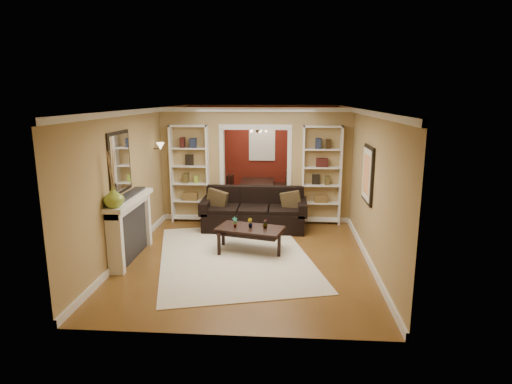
# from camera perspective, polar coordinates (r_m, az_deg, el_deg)

# --- Properties ---
(floor) EXTENTS (8.00, 8.00, 0.00)m
(floor) POSITION_cam_1_polar(r_m,az_deg,el_deg) (9.33, -0.58, -5.77)
(floor) COLOR brown
(floor) RESTS_ON ground
(ceiling) EXTENTS (8.00, 8.00, 0.00)m
(ceiling) POSITION_cam_1_polar(r_m,az_deg,el_deg) (8.86, -0.62, 11.05)
(ceiling) COLOR white
(ceiling) RESTS_ON ground
(wall_back) EXTENTS (8.00, 0.00, 8.00)m
(wall_back) POSITION_cam_1_polar(r_m,az_deg,el_deg) (12.94, 0.82, 5.54)
(wall_back) COLOR tan
(wall_back) RESTS_ON ground
(wall_front) EXTENTS (8.00, 0.00, 8.00)m
(wall_front) POSITION_cam_1_polar(r_m,az_deg,el_deg) (5.13, -4.18, -5.49)
(wall_front) COLOR tan
(wall_front) RESTS_ON ground
(wall_left) EXTENTS (0.00, 8.00, 8.00)m
(wall_left) POSITION_cam_1_polar(r_m,az_deg,el_deg) (9.44, -14.36, 2.51)
(wall_left) COLOR tan
(wall_left) RESTS_ON ground
(wall_right) EXTENTS (0.00, 8.00, 8.00)m
(wall_right) POSITION_cam_1_polar(r_m,az_deg,el_deg) (9.10, 13.68, 2.18)
(wall_right) COLOR tan
(wall_right) RESTS_ON ground
(partition_wall) EXTENTS (4.50, 0.15, 2.70)m
(partition_wall) POSITION_cam_1_polar(r_m,az_deg,el_deg) (10.17, -0.06, 3.61)
(partition_wall) COLOR tan
(partition_wall) RESTS_ON floor
(red_back_panel) EXTENTS (4.44, 0.04, 2.64)m
(red_back_panel) POSITION_cam_1_polar(r_m,az_deg,el_deg) (12.92, 0.81, 5.39)
(red_back_panel) COLOR maroon
(red_back_panel) RESTS_ON floor
(dining_window) EXTENTS (0.78, 0.03, 0.98)m
(dining_window) POSITION_cam_1_polar(r_m,az_deg,el_deg) (12.85, 0.80, 6.39)
(dining_window) COLOR #8CA5CC
(dining_window) RESTS_ON wall_back
(area_rug) EXTENTS (3.55, 4.34, 0.01)m
(area_rug) POSITION_cam_1_polar(r_m,az_deg,el_deg) (8.15, -2.91, -8.50)
(area_rug) COLOR silver
(area_rug) RESTS_ON floor
(sofa) EXTENTS (2.35, 1.02, 0.92)m
(sofa) POSITION_cam_1_polar(r_m,az_deg,el_deg) (9.62, -0.28, -2.33)
(sofa) COLOR black
(sofa) RESTS_ON floor
(pillow_left) EXTENTS (0.47, 0.25, 0.46)m
(pillow_left) POSITION_cam_1_polar(r_m,az_deg,el_deg) (9.65, -5.24, -1.01)
(pillow_left) COLOR brown
(pillow_left) RESTS_ON sofa
(pillow_right) EXTENTS (0.45, 0.19, 0.44)m
(pillow_right) POSITION_cam_1_polar(r_m,az_deg,el_deg) (9.53, 4.72, -1.24)
(pillow_right) COLOR brown
(pillow_right) RESTS_ON sofa
(coffee_table) EXTENTS (1.38, 0.98, 0.47)m
(coffee_table) POSITION_cam_1_polar(r_m,az_deg,el_deg) (8.33, -0.79, -6.33)
(coffee_table) COLOR black
(coffee_table) RESTS_ON floor
(plant_left) EXTENTS (0.13, 0.12, 0.21)m
(plant_left) POSITION_cam_1_polar(r_m,az_deg,el_deg) (8.26, -2.82, -4.04)
(plant_left) COLOR #336626
(plant_left) RESTS_ON coffee_table
(plant_center) EXTENTS (0.13, 0.13, 0.18)m
(plant_center) POSITION_cam_1_polar(r_m,az_deg,el_deg) (8.23, -0.80, -4.16)
(plant_center) COLOR #336626
(plant_center) RESTS_ON coffee_table
(plant_right) EXTENTS (0.10, 0.10, 0.17)m
(plant_right) POSITION_cam_1_polar(r_m,az_deg,el_deg) (8.21, 1.23, -4.24)
(plant_right) COLOR #336626
(plant_right) RESTS_ON coffee_table
(bookshelf_left) EXTENTS (0.90, 0.30, 2.30)m
(bookshelf_left) POSITION_cam_1_polar(r_m,az_deg,el_deg) (10.27, -8.80, 2.41)
(bookshelf_left) COLOR white
(bookshelf_left) RESTS_ON floor
(bookshelf_right) EXTENTS (0.90, 0.30, 2.30)m
(bookshelf_right) POSITION_cam_1_polar(r_m,az_deg,el_deg) (10.05, 8.73, 2.19)
(bookshelf_right) COLOR white
(bookshelf_right) RESTS_ON floor
(fireplace) EXTENTS (0.32, 1.70, 1.16)m
(fireplace) POSITION_cam_1_polar(r_m,az_deg,el_deg) (8.19, -16.25, -4.67)
(fireplace) COLOR white
(fireplace) RESTS_ON floor
(vase) EXTENTS (0.42, 0.42, 0.35)m
(vase) POSITION_cam_1_polar(r_m,az_deg,el_deg) (7.37, -18.45, -0.65)
(vase) COLOR #88A635
(vase) RESTS_ON fireplace
(mirror) EXTENTS (0.03, 0.95, 1.10)m
(mirror) POSITION_cam_1_polar(r_m,az_deg,el_deg) (7.97, -17.73, 3.78)
(mirror) COLOR silver
(mirror) RESTS_ON wall_left
(wall_sconce) EXTENTS (0.18, 0.18, 0.22)m
(wall_sconce) POSITION_cam_1_polar(r_m,az_deg,el_deg) (9.86, -12.96, 5.82)
(wall_sconce) COLOR #FFE0A5
(wall_sconce) RESTS_ON wall_left
(framed_art) EXTENTS (0.04, 0.85, 1.05)m
(framed_art) POSITION_cam_1_polar(r_m,az_deg,el_deg) (8.09, 14.63, 2.29)
(framed_art) COLOR black
(framed_art) RESTS_ON wall_right
(dining_table) EXTENTS (1.70, 0.95, 0.60)m
(dining_table) POSITION_cam_1_polar(r_m,az_deg,el_deg) (11.95, 0.26, -0.16)
(dining_table) COLOR black
(dining_table) RESTS_ON floor
(dining_chair_nw) EXTENTS (0.57, 0.57, 0.90)m
(dining_chair_nw) POSITION_cam_1_polar(r_m,az_deg,el_deg) (11.68, -2.53, 0.27)
(dining_chair_nw) COLOR black
(dining_chair_nw) RESTS_ON floor
(dining_chair_ne) EXTENTS (0.58, 0.58, 0.88)m
(dining_chair_ne) POSITION_cam_1_polar(r_m,az_deg,el_deg) (11.61, 2.87, 0.15)
(dining_chair_ne) COLOR black
(dining_chair_ne) RESTS_ON floor
(dining_chair_sw) EXTENTS (0.45, 0.45, 0.78)m
(dining_chair_sw) POSITION_cam_1_polar(r_m,az_deg,el_deg) (12.27, -2.21, 0.60)
(dining_chair_sw) COLOR black
(dining_chair_sw) RESTS_ON floor
(dining_chair_se) EXTENTS (0.59, 0.59, 0.95)m
(dining_chair_se) POSITION_cam_1_polar(r_m,az_deg,el_deg) (12.19, 2.93, 0.91)
(dining_chair_se) COLOR black
(dining_chair_se) RESTS_ON floor
(chandelier) EXTENTS (0.50, 0.50, 0.30)m
(chandelier) POSITION_cam_1_polar(r_m,az_deg,el_deg) (11.58, 0.47, 8.04)
(chandelier) COLOR #382919
(chandelier) RESTS_ON ceiling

